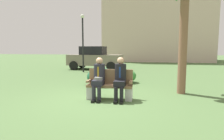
{
  "coord_description": "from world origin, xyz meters",
  "views": [
    {
      "loc": [
        1.41,
        -5.42,
        1.55
      ],
      "look_at": [
        0.34,
        0.58,
        0.85
      ],
      "focal_mm": 30.63,
      "sensor_mm": 36.0,
      "label": 1
    }
  ],
  "objects_px": {
    "shrub_mid_lawn": "(101,77)",
    "shrub_near_bench": "(125,76)",
    "park_bench": "(110,86)",
    "building_backdrop": "(156,17)",
    "seated_man_right": "(120,76)",
    "parked_car_near": "(95,58)",
    "street_lamp": "(83,37)",
    "seated_man_left": "(99,76)"
  },
  "relations": [
    {
      "from": "seated_man_right",
      "to": "shrub_mid_lawn",
      "type": "relative_size",
      "value": 1.09
    },
    {
      "from": "seated_man_right",
      "to": "street_lamp",
      "type": "relative_size",
      "value": 0.35
    },
    {
      "from": "park_bench",
      "to": "street_lamp",
      "type": "relative_size",
      "value": 0.37
    },
    {
      "from": "building_backdrop",
      "to": "shrub_near_bench",
      "type": "bearing_deg",
      "value": -97.06
    },
    {
      "from": "park_bench",
      "to": "parked_car_near",
      "type": "xyz_separation_m",
      "value": [
        -2.61,
        7.88,
        0.44
      ]
    },
    {
      "from": "parked_car_near",
      "to": "street_lamp",
      "type": "height_order",
      "value": "street_lamp"
    },
    {
      "from": "park_bench",
      "to": "building_backdrop",
      "type": "xyz_separation_m",
      "value": [
        2.21,
        19.34,
        5.07
      ]
    },
    {
      "from": "parked_car_near",
      "to": "shrub_mid_lawn",
      "type": "bearing_deg",
      "value": -72.45
    },
    {
      "from": "shrub_near_bench",
      "to": "parked_car_near",
      "type": "height_order",
      "value": "parked_car_near"
    },
    {
      "from": "seated_man_left",
      "to": "shrub_mid_lawn",
      "type": "distance_m",
      "value": 2.24
    },
    {
      "from": "shrub_mid_lawn",
      "to": "building_backdrop",
      "type": "xyz_separation_m",
      "value": [
        2.97,
        17.3,
        5.1
      ]
    },
    {
      "from": "parked_car_near",
      "to": "street_lamp",
      "type": "xyz_separation_m",
      "value": [
        -0.33,
        -1.68,
        1.41
      ]
    },
    {
      "from": "street_lamp",
      "to": "parked_car_near",
      "type": "bearing_deg",
      "value": 78.99
    },
    {
      "from": "seated_man_right",
      "to": "building_backdrop",
      "type": "relative_size",
      "value": 0.1
    },
    {
      "from": "seated_man_right",
      "to": "parked_car_near",
      "type": "height_order",
      "value": "parked_car_near"
    },
    {
      "from": "shrub_mid_lawn",
      "to": "park_bench",
      "type": "bearing_deg",
      "value": -69.42
    },
    {
      "from": "park_bench",
      "to": "seated_man_right",
      "type": "distance_m",
      "value": 0.47
    },
    {
      "from": "seated_man_right",
      "to": "parked_car_near",
      "type": "distance_m",
      "value": 8.52
    },
    {
      "from": "seated_man_left",
      "to": "shrub_near_bench",
      "type": "height_order",
      "value": "seated_man_left"
    },
    {
      "from": "shrub_mid_lawn",
      "to": "street_lamp",
      "type": "xyz_separation_m",
      "value": [
        -2.17,
        4.17,
        1.88
      ]
    },
    {
      "from": "street_lamp",
      "to": "seated_man_right",
      "type": "bearing_deg",
      "value": -62.68
    },
    {
      "from": "park_bench",
      "to": "shrub_near_bench",
      "type": "height_order",
      "value": "park_bench"
    },
    {
      "from": "parked_car_near",
      "to": "building_backdrop",
      "type": "height_order",
      "value": "building_backdrop"
    },
    {
      "from": "shrub_mid_lawn",
      "to": "shrub_near_bench",
      "type": "bearing_deg",
      "value": 41.87
    },
    {
      "from": "building_backdrop",
      "to": "park_bench",
      "type": "bearing_deg",
      "value": -96.51
    },
    {
      "from": "seated_man_right",
      "to": "parked_car_near",
      "type": "bearing_deg",
      "value": 110.18
    },
    {
      "from": "parked_car_near",
      "to": "building_backdrop",
      "type": "xyz_separation_m",
      "value": [
        4.82,
        11.46,
        4.63
      ]
    },
    {
      "from": "parked_car_near",
      "to": "building_backdrop",
      "type": "bearing_deg",
      "value": 67.18
    },
    {
      "from": "shrub_near_bench",
      "to": "park_bench",
      "type": "bearing_deg",
      "value": -93.33
    },
    {
      "from": "seated_man_right",
      "to": "building_backdrop",
      "type": "bearing_deg",
      "value": 84.48
    },
    {
      "from": "shrub_mid_lawn",
      "to": "seated_man_right",
      "type": "bearing_deg",
      "value": -63.13
    },
    {
      "from": "building_backdrop",
      "to": "street_lamp",
      "type": "bearing_deg",
      "value": -111.4
    },
    {
      "from": "street_lamp",
      "to": "building_backdrop",
      "type": "height_order",
      "value": "building_backdrop"
    },
    {
      "from": "shrub_near_bench",
      "to": "street_lamp",
      "type": "relative_size",
      "value": 0.26
    },
    {
      "from": "shrub_near_bench",
      "to": "building_backdrop",
      "type": "xyz_separation_m",
      "value": [
        2.04,
        16.46,
        5.17
      ]
    },
    {
      "from": "park_bench",
      "to": "seated_man_left",
      "type": "distance_m",
      "value": 0.46
    },
    {
      "from": "park_bench",
      "to": "street_lamp",
      "type": "height_order",
      "value": "street_lamp"
    },
    {
      "from": "seated_man_left",
      "to": "parked_car_near",
      "type": "relative_size",
      "value": 0.32
    },
    {
      "from": "seated_man_left",
      "to": "seated_man_right",
      "type": "relative_size",
      "value": 0.99
    },
    {
      "from": "park_bench",
      "to": "seated_man_left",
      "type": "relative_size",
      "value": 1.08
    },
    {
      "from": "street_lamp",
      "to": "building_backdrop",
      "type": "xyz_separation_m",
      "value": [
        5.15,
        13.13,
        3.22
      ]
    },
    {
      "from": "park_bench",
      "to": "street_lamp",
      "type": "distance_m",
      "value": 7.11
    }
  ]
}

